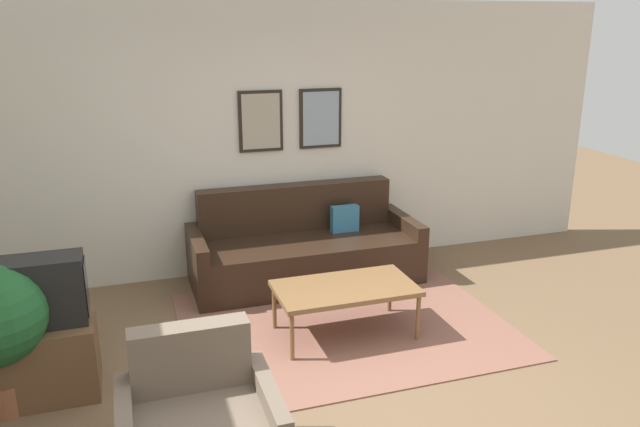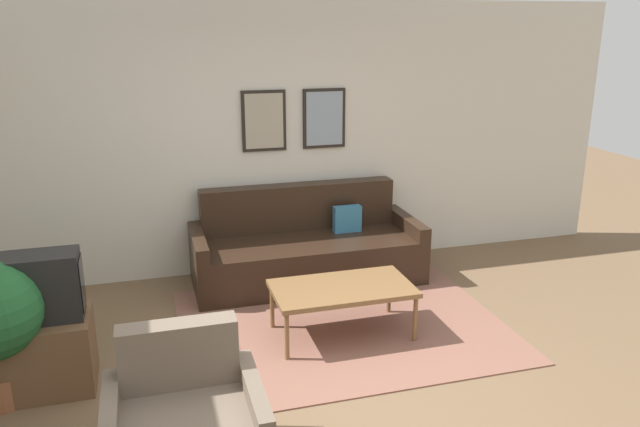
# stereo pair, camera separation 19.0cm
# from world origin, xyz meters

# --- Properties ---
(ground_plane) EXTENTS (16.00, 16.00, 0.00)m
(ground_plane) POSITION_xyz_m (0.00, 0.00, 0.00)
(ground_plane) COLOR brown
(area_rug) EXTENTS (2.69, 2.13, 0.01)m
(area_rug) POSITION_xyz_m (0.48, 1.18, 0.01)
(area_rug) COLOR brown
(area_rug) RESTS_ON ground_plane
(wall_back) EXTENTS (8.00, 0.09, 2.70)m
(wall_back) POSITION_xyz_m (0.01, 2.72, 1.35)
(wall_back) COLOR beige
(wall_back) RESTS_ON ground_plane
(couch) EXTENTS (2.23, 0.90, 0.91)m
(couch) POSITION_xyz_m (0.46, 2.26, 0.31)
(couch) COLOR black
(couch) RESTS_ON ground_plane
(coffee_table) EXTENTS (1.13, 0.63, 0.44)m
(coffee_table) POSITION_xyz_m (0.43, 1.03, 0.40)
(coffee_table) COLOR brown
(coffee_table) RESTS_ON ground_plane
(tv_stand) EXTENTS (0.72, 0.50, 0.53)m
(tv_stand) POSITION_xyz_m (-1.84, 0.87, 0.26)
(tv_stand) COLOR brown
(tv_stand) RESTS_ON ground_plane
(tv) EXTENTS (0.67, 0.28, 0.47)m
(tv) POSITION_xyz_m (-1.84, 0.87, 0.76)
(tv) COLOR black
(tv) RESTS_ON tv_stand
(potted_plant_by_window) EXTENTS (0.53, 0.53, 0.79)m
(potted_plant_by_window) POSITION_xyz_m (-2.07, 1.49, 0.49)
(potted_plant_by_window) COLOR slate
(potted_plant_by_window) RESTS_ON ground_plane
(potted_plant_small) EXTENTS (0.46, 0.46, 0.76)m
(potted_plant_small) POSITION_xyz_m (-2.06, 0.98, 0.47)
(potted_plant_small) COLOR beige
(potted_plant_small) RESTS_ON ground_plane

